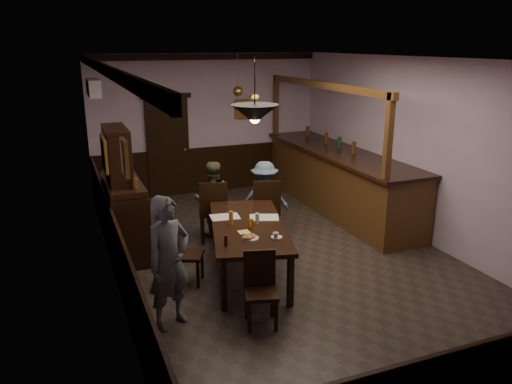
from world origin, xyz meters
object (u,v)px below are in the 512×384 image
soda_can (251,223)px  bar_counter (338,179)px  dining_table (248,229)px  sideboard (124,204)px  chair_far_left (213,209)px  person_standing (169,262)px  chair_near (260,285)px  chair_side (183,250)px  coffee_cup (276,235)px  person_seated_left (212,199)px  pendant_iron (255,114)px  pendant_brass_mid (255,99)px  pendant_brass_far (238,91)px  chair_far_right (266,207)px  person_seated_right (264,198)px

soda_can → bar_counter: bearing=38.7°
dining_table → sideboard: (-1.53, 1.42, 0.12)m
chair_far_left → soda_can: size_ratio=8.81×
chair_far_left → person_standing: 2.59m
chair_near → chair_side: size_ratio=0.99×
sideboard → chair_side: bearing=-66.6°
coffee_cup → sideboard: (-1.68, 2.06, 0.01)m
chair_far_left → person_seated_left: size_ratio=0.81×
pendant_iron → pendant_brass_mid: bearing=68.5°
pendant_iron → pendant_brass_far: 4.06m
person_standing → bar_counter: (4.01, 2.96, -0.16)m
chair_near → pendant_brass_mid: (1.12, 3.00, 1.81)m
chair_far_left → person_seated_left: (0.07, 0.28, 0.08)m
person_seated_left → sideboard: bearing=15.2°
chair_far_right → person_seated_right: (0.08, 0.28, 0.06)m
chair_side → bar_counter: bearing=-35.3°
person_standing → pendant_brass_mid: pendant_brass_mid is taller
person_seated_left → person_seated_right: bearing=173.1°
pendant_brass_mid → pendant_brass_far: same height
chair_far_left → person_seated_right: person_seated_right is taller
chair_far_left → chair_near: bearing=98.2°
dining_table → pendant_brass_far: (0.98, 3.11, 1.61)m
chair_far_left → soda_can: 1.49m
chair_side → soda_can: 1.01m
chair_far_right → sideboard: 2.31m
coffee_cup → dining_table: bearing=117.6°
chair_far_left → coffee_cup: 2.00m
person_seated_left → soda_can: (0.04, -1.74, 0.15)m
chair_far_left → chair_near: (-0.22, -2.62, -0.09)m
dining_table → pendant_iron: 1.91m
person_standing → person_seated_left: (1.29, 2.56, -0.14)m
sideboard → pendant_brass_far: 3.38m
person_seated_left → person_seated_right: person_seated_left is taller
chair_side → person_seated_right: person_seated_right is taller
bar_counter → pendant_brass_far: pendant_brass_far is taller
chair_far_left → person_seated_right: size_ratio=0.82×
chair_side → pendant_brass_mid: bearing=-19.7°
pendant_brass_mid → person_seated_right: bearing=-81.7°
sideboard → person_seated_right: bearing=-0.9°
sideboard → chair_near: bearing=-66.2°
person_standing → soda_can: 1.56m
coffee_cup → soda_can: 0.53m
pendant_brass_mid → chair_near: bearing=-110.4°
pendant_brass_far → soda_can: bearing=-106.9°
bar_counter → person_seated_left: bearing=-171.6°
chair_far_left → person_seated_left: bearing=-91.1°
chair_far_right → sideboard: bearing=11.2°
dining_table → chair_side: size_ratio=2.67×
chair_side → pendant_iron: pendant_iron is taller
chair_far_left → bar_counter: (2.78, 0.68, 0.06)m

